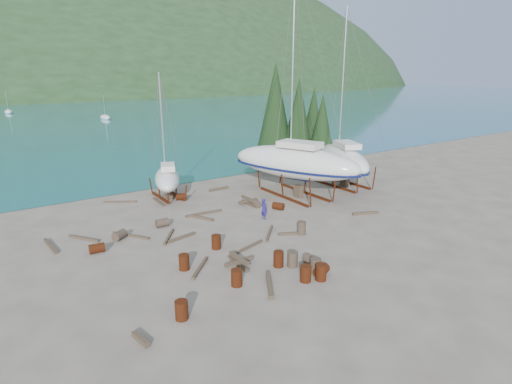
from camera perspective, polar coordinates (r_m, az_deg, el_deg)
ground at (r=27.02m, az=1.86°, el=-5.97°), size 600.00×600.00×0.00m
bay_water at (r=335.57m, az=-32.72°, el=12.19°), size 700.00×700.00×0.00m
far_hill at (r=340.57m, az=-32.76°, el=12.21°), size 800.00×360.00×110.00m
far_house_right at (r=214.94m, az=-23.03°, el=13.24°), size 6.60×5.60×5.60m
cypress_near_right at (r=42.39m, az=6.05°, el=10.26°), size 3.60×3.60×10.00m
cypress_mid_right at (r=42.02m, az=9.38°, el=8.88°), size 3.06×3.06×8.50m
cypress_back_left at (r=42.93m, az=2.76°, el=11.58°), size 4.14×4.14×11.50m
cypress_far_right at (r=45.18m, az=8.14°, el=9.83°), size 3.24×3.24×9.00m
moored_boat_mid at (r=103.60m, az=-20.73°, el=9.93°), size 2.00×5.00×6.05m
moored_boat_far at (r=130.64m, az=-31.84°, el=9.69°), size 2.00×5.00×6.05m
large_sailboat_near at (r=34.73m, az=5.58°, el=4.29°), size 7.74×12.38×18.83m
large_sailboat_far at (r=38.91m, az=12.22°, el=4.69°), size 6.81×10.42×15.99m
small_sailboat_shore at (r=35.12m, az=-12.58°, el=1.94°), size 4.31×6.85×10.49m
worker at (r=29.42m, az=1.14°, el=-2.43°), size 0.43×0.61×1.57m
drum_0 at (r=18.42m, az=-10.59°, el=-16.25°), size 0.58×0.58×0.88m
drum_1 at (r=22.90m, az=7.95°, el=-9.65°), size 0.64×0.92×0.58m
drum_2 at (r=25.98m, az=-21.78°, el=-7.47°), size 0.94×0.67×0.58m
drum_3 at (r=21.15m, az=7.10°, el=-11.49°), size 0.58×0.58×0.88m
drum_4 at (r=34.59m, az=-10.66°, el=-0.66°), size 1.03×0.86×0.58m
drum_5 at (r=22.57m, az=5.25°, el=-9.53°), size 0.58×0.58×0.88m
drum_6 at (r=31.65m, az=3.20°, el=-2.01°), size 0.92×1.05×0.58m
drum_7 at (r=21.39m, az=9.25°, el=-11.25°), size 0.58×0.58×0.88m
drum_8 at (r=22.51m, az=-10.23°, el=-9.83°), size 0.58×0.58×0.88m
drum_9 at (r=28.88m, az=-13.25°, el=-4.29°), size 0.91×0.63×0.58m
drum_10 at (r=22.53m, az=3.23°, el=-9.54°), size 0.58×0.58×0.88m
drum_11 at (r=32.29m, az=-0.03°, el=-1.61°), size 0.67×0.94×0.58m
drum_12 at (r=21.90m, az=9.34°, el=-11.00°), size 1.03×0.85×0.58m
drum_13 at (r=20.63m, az=-2.78°, el=-12.13°), size 0.58×0.58×0.88m
drum_14 at (r=24.76m, az=-5.70°, el=-7.11°), size 0.58×0.58×0.88m
drum_15 at (r=27.50m, az=-18.92°, el=-5.84°), size 1.05×0.98×0.58m
drum_16 at (r=21.97m, az=8.50°, el=-10.43°), size 0.58×0.58×0.88m
drum_17 at (r=26.96m, az=6.52°, el=-5.12°), size 0.58×0.58×0.88m
timber_0 at (r=35.22m, az=-18.83°, el=-1.34°), size 2.42×1.52×0.14m
timber_1 at (r=31.72m, az=15.39°, el=-2.93°), size 2.03×0.96×0.19m
timber_2 at (r=28.03m, az=-27.31°, el=-6.85°), size 0.43×2.62×0.19m
timber_3 at (r=24.67m, az=-1.46°, el=-8.05°), size 3.03×1.00×0.15m
timber_4 at (r=26.66m, az=-10.53°, el=-6.38°), size 2.09×0.60×0.17m
timber_5 at (r=26.89m, az=1.91°, el=-5.90°), size 2.01×2.07×0.16m
timber_6 at (r=37.16m, az=-5.34°, el=0.44°), size 2.04×0.28×0.19m
timber_7 at (r=26.89m, az=4.89°, el=-5.94°), size 1.54×0.89×0.17m
timber_8 at (r=29.90m, az=-7.75°, el=-3.66°), size 1.07×1.91×0.19m
timber_9 at (r=34.30m, az=-13.73°, el=-1.38°), size 0.24×2.49×0.15m
timber_10 at (r=30.86m, az=-7.48°, el=-3.03°), size 2.95×0.39×0.16m
timber_11 at (r=26.93m, az=-12.34°, el=-6.27°), size 1.59×2.18×0.15m
timber_12 at (r=22.56m, az=-7.98°, el=-10.66°), size 1.87×1.91×0.17m
timber_13 at (r=17.68m, az=-16.16°, el=-19.53°), size 0.41×1.12×0.22m
timber_15 at (r=27.79m, az=-17.47°, el=-5.95°), size 1.76×2.45×0.15m
timber_16 at (r=20.68m, az=1.94°, el=-13.08°), size 1.55×2.28×0.23m
timber_17 at (r=28.36m, az=-23.39°, el=-6.10°), size 1.51×2.07×0.16m
timber_pile_fore at (r=22.57m, az=-2.43°, el=-9.88°), size 1.80×1.80×0.60m
timber_pile_aft at (r=32.80m, az=-1.15°, el=-1.30°), size 1.80×1.80×0.60m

